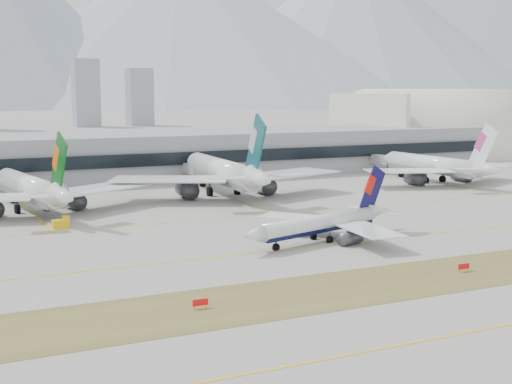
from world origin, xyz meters
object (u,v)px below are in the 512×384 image
widebody_eva (33,190)px  widebody_china_air (437,166)px  widebody_cathay (225,173)px  hangar (447,155)px  terminal (126,156)px  taxiing_airliner (324,224)px

widebody_eva → widebody_china_air: size_ratio=1.02×
widebody_cathay → hangar: bearing=-58.9°
terminal → hangar: (154.56, 20.16, -7.37)m
widebody_eva → widebody_china_air: (124.33, 2.02, -0.16)m
widebody_china_air → hangar: bearing=-44.0°
taxiing_airliner → widebody_eva: 74.50m
widebody_china_air → hangar: 102.83m
taxiing_airliner → terminal: (-7.29, 116.03, 4.13)m
taxiing_airliner → terminal: 116.33m
widebody_eva → hangar: 208.72m
widebody_eva → terminal: size_ratio=0.21×
terminal → taxiing_airliner: bearing=-86.4°
terminal → hangar: size_ratio=3.08×
hangar → widebody_eva: bearing=-158.1°
taxiing_airliner → hangar: 200.62m
taxiing_airliner → widebody_china_air: 98.66m
taxiing_airliner → hangar: size_ratio=0.45×
taxiing_airliner → hangar: (147.28, 136.19, -3.23)m
widebody_cathay → hangar: hangar is taller
widebody_eva → widebody_china_air: 124.35m
taxiing_airliner → terminal: bearing=-103.0°
taxiing_airliner → widebody_cathay: size_ratio=0.61×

